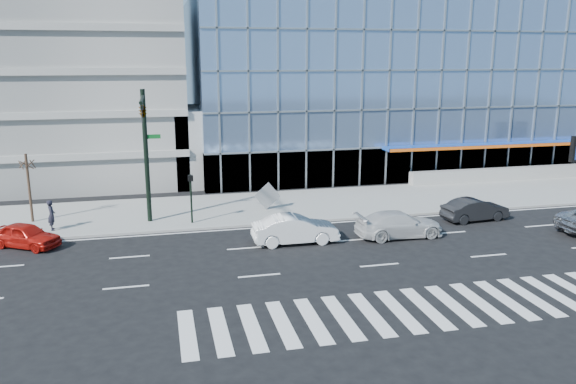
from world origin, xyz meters
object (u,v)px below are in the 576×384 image
object	(u,v)px
white_suv	(399,224)
red_sedan	(25,235)
traffic_signal	(144,126)
dark_sedan	(475,210)
ped_signal_post	(191,191)
tilted_panel	(267,196)
street_tree_near	(27,163)
pedestrian	(51,215)
white_sedan	(295,229)

from	to	relation	value
white_suv	red_sedan	world-z (taller)	white_suv
traffic_signal	dark_sedan	xyz separation A→B (m)	(19.79, -2.57, -5.47)
ped_signal_post	red_sedan	xyz separation A→B (m)	(-8.96, -2.05, -1.49)
ped_signal_post	red_sedan	world-z (taller)	ped_signal_post
white_suv	dark_sedan	size ratio (longest dim) A/B	1.19
tilted_panel	street_tree_near	bearing A→B (deg)	170.11
street_tree_near	pedestrian	distance (m)	3.78
pedestrian	tilted_panel	bearing A→B (deg)	-94.05
traffic_signal	pedestrian	world-z (taller)	traffic_signal
white_suv	pedestrian	bearing A→B (deg)	74.23
pedestrian	red_sedan	bearing A→B (deg)	147.95
ped_signal_post	pedestrian	bearing A→B (deg)	176.95
white_suv	white_sedan	world-z (taller)	white_sedan
pedestrian	white_sedan	bearing A→B (deg)	-122.00
traffic_signal	pedestrian	size ratio (longest dim) A/B	4.49
pedestrian	tilted_panel	size ratio (longest dim) A/B	1.37
traffic_signal	red_sedan	bearing A→B (deg)	-165.48
dark_sedan	red_sedan	xyz separation A→B (m)	(-26.25, 0.90, -0.04)
ped_signal_post	street_tree_near	distance (m)	9.97
street_tree_near	white_sedan	world-z (taller)	street_tree_near
white_suv	pedestrian	distance (m)	20.03
traffic_signal	tilted_panel	distance (m)	9.43
tilted_panel	white_sedan	bearing A→B (deg)	-95.90
white_suv	white_sedan	size ratio (longest dim) A/B	1.07
white_sedan	pedestrian	xyz separation A→B (m)	(-13.30, 5.08, 0.27)
white_suv	tilted_panel	world-z (taller)	tilted_panel
white_suv	dark_sedan	world-z (taller)	white_suv
dark_sedan	white_sedan	bearing A→B (deg)	92.27
traffic_signal	tilted_panel	xyz separation A→B (m)	(7.56, 2.41, -5.10)
street_tree_near	pedestrian	xyz separation A→B (m)	(1.49, -2.13, -2.74)
white_suv	dark_sedan	bearing A→B (deg)	-71.91
ped_signal_post	white_suv	size ratio (longest dim) A/B	0.60
ped_signal_post	white_suv	distance (m)	12.40
white_suv	ped_signal_post	bearing A→B (deg)	66.14
pedestrian	dark_sedan	bearing A→B (deg)	-108.66
white_suv	dark_sedan	xyz separation A→B (m)	(6.00, 1.99, -0.03)
dark_sedan	pedestrian	bearing A→B (deg)	76.56
ped_signal_post	tilted_panel	world-z (taller)	ped_signal_post
traffic_signal	dark_sedan	bearing A→B (deg)	-7.40
dark_sedan	red_sedan	size ratio (longest dim) A/B	1.10
dark_sedan	tilted_panel	bearing A→B (deg)	61.98
traffic_signal	ped_signal_post	world-z (taller)	traffic_signal
white_suv	white_sedan	xyz separation A→B (m)	(-6.00, 0.28, 0.05)
white_suv	tilted_panel	size ratio (longest dim) A/B	3.87
white_suv	traffic_signal	bearing A→B (deg)	71.45
ped_signal_post	white_sedan	size ratio (longest dim) A/B	0.64
dark_sedan	pedestrian	size ratio (longest dim) A/B	2.37
dark_sedan	tilted_panel	xyz separation A→B (m)	(-12.23, 4.98, 0.37)
tilted_panel	dark_sedan	bearing A→B (deg)	-30.01
ped_signal_post	tilted_panel	distance (m)	5.56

